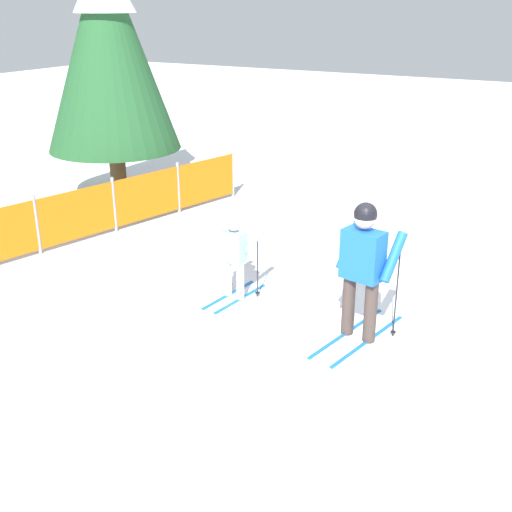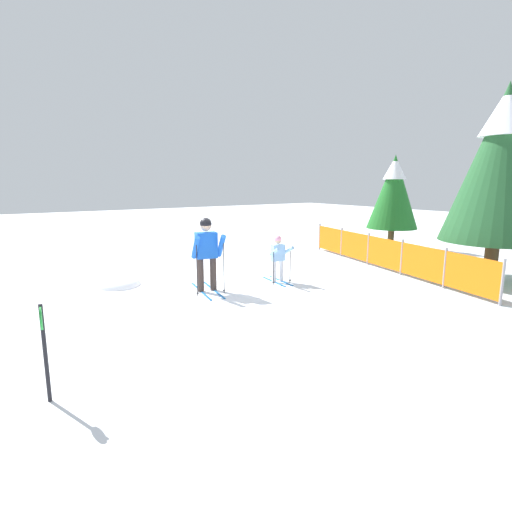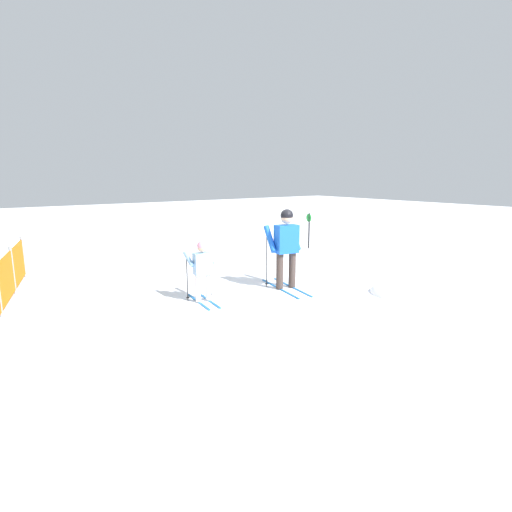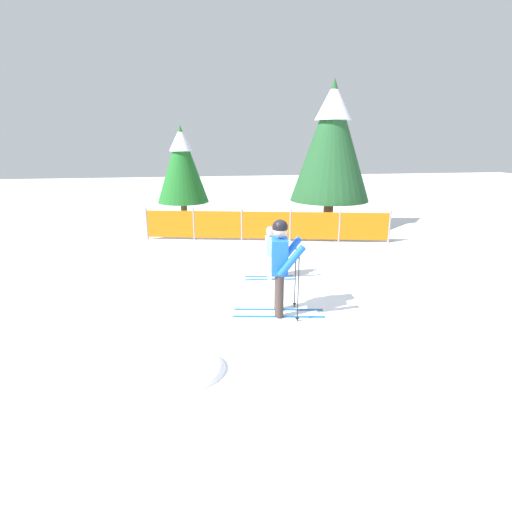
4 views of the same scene
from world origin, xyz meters
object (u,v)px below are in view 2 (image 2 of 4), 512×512
trail_marker (44,342)px  skier_child (278,255)px  safety_fence (384,253)px  conifer_far (394,191)px  conifer_near (502,161)px  skier_adult (207,248)px

trail_marker → skier_child: bearing=118.5°
safety_fence → conifer_far: 4.88m
conifer_far → conifer_near: bearing=-25.5°
skier_adult → safety_fence: (0.80, 5.60, -0.55)m
skier_child → conifer_far: (-2.05, 7.31, 1.55)m
skier_child → conifer_near: 6.25m
safety_fence → conifer_near: 3.86m
trail_marker → conifer_near: bearing=90.6°
skier_child → trail_marker: size_ratio=1.01×
conifer_near → trail_marker: (0.11, -10.75, -2.40)m
trail_marker → safety_fence: bearing=105.5°
conifer_near → trail_marker: conifer_near is taller
skier_child → safety_fence: skier_child is taller
skier_adult → conifer_near: 7.90m
skier_child → conifer_far: 7.75m
skier_child → conifer_near: bearing=63.9°
skier_adult → trail_marker: (3.43, -3.90, -0.30)m
skier_child → safety_fence: (0.57, 3.60, -0.22)m
skier_adult → conifer_near: conifer_near is taller
safety_fence → conifer_near: conifer_near is taller
safety_fence → conifer_near: (2.52, 1.25, 2.65)m
conifer_far → conifer_near: (5.14, -2.46, 0.88)m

